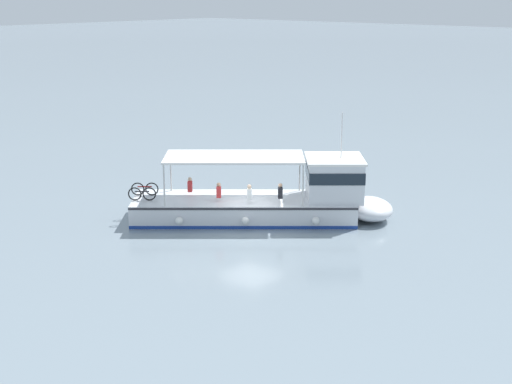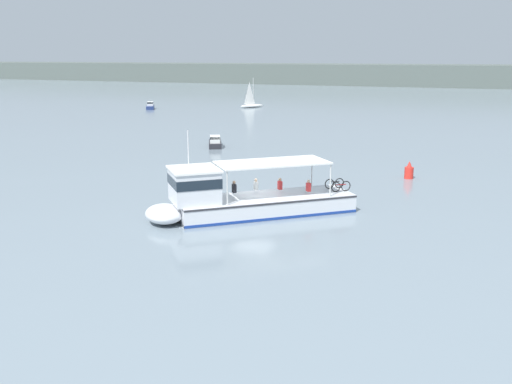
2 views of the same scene
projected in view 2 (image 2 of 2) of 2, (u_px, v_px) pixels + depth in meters
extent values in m
plane|color=gray|center=(254.00, 209.00, 35.99)|extent=(400.00, 400.00, 0.00)
cube|color=#515B56|center=(446.00, 75.00, 179.47)|extent=(400.00, 28.00, 6.52)
cube|color=silver|center=(265.00, 205.00, 34.86)|extent=(10.24, 9.51, 1.10)
ellipsoid|color=silver|center=(165.00, 214.00, 32.89)|extent=(3.59, 3.66, 1.01)
cube|color=navy|center=(265.00, 212.00, 34.96)|extent=(10.27, 9.54, 0.16)
cube|color=#2D2D33|center=(265.00, 197.00, 34.74)|extent=(10.28, 9.56, 0.10)
cube|color=silver|center=(194.00, 186.00, 33.11)|extent=(3.75, 3.76, 1.90)
cube|color=#19232D|center=(194.00, 181.00, 33.03)|extent=(3.82, 3.83, 0.56)
cube|color=white|center=(194.00, 169.00, 32.87)|extent=(3.97, 3.98, 0.12)
cube|color=white|center=(272.00, 163.00, 34.39)|extent=(6.98, 6.62, 0.10)
cylinder|color=silver|center=(227.00, 188.00, 32.35)|extent=(0.08, 0.08, 2.00)
cylinder|color=silver|center=(215.00, 179.00, 34.85)|extent=(0.08, 0.08, 2.00)
cylinder|color=silver|center=(330.00, 180.00, 34.42)|extent=(0.08, 0.08, 2.00)
cylinder|color=silver|center=(312.00, 172.00, 36.92)|extent=(0.08, 0.08, 2.00)
cylinder|color=silver|center=(188.00, 150.00, 32.50)|extent=(0.06, 0.06, 2.20)
sphere|color=white|center=(204.00, 203.00, 35.42)|extent=(0.36, 0.36, 0.36)
sphere|color=white|center=(254.00, 199.00, 36.47)|extent=(0.36, 0.36, 0.36)
sphere|color=white|center=(299.00, 195.00, 37.46)|extent=(0.36, 0.36, 0.36)
torus|color=black|center=(336.00, 187.00, 35.68)|extent=(0.54, 0.48, 0.66)
torus|color=black|center=(346.00, 186.00, 35.90)|extent=(0.54, 0.48, 0.66)
cylinder|color=maroon|center=(341.00, 185.00, 35.76)|extent=(0.57, 0.51, 0.06)
torus|color=black|center=(329.00, 184.00, 36.51)|extent=(0.54, 0.48, 0.66)
torus|color=black|center=(339.00, 183.00, 36.73)|extent=(0.54, 0.48, 0.66)
cylinder|color=#232328|center=(334.00, 182.00, 36.59)|extent=(0.57, 0.51, 0.06)
cube|color=red|center=(308.00, 187.00, 35.04)|extent=(0.38, 0.39, 0.52)
sphere|color=beige|center=(309.00, 181.00, 34.96)|extent=(0.20, 0.20, 0.20)
cube|color=red|center=(280.00, 185.00, 35.54)|extent=(0.38, 0.39, 0.52)
sphere|color=tan|center=(280.00, 179.00, 35.45)|extent=(0.20, 0.20, 0.20)
cube|color=white|center=(256.00, 186.00, 35.38)|extent=(0.38, 0.39, 0.52)
sphere|color=beige|center=(256.00, 180.00, 35.29)|extent=(0.20, 0.20, 0.20)
cube|color=black|center=(234.00, 188.00, 34.73)|extent=(0.38, 0.39, 0.52)
sphere|color=tan|center=(234.00, 182.00, 34.64)|extent=(0.20, 0.20, 0.20)
cube|color=navy|center=(150.00, 107.00, 102.48)|extent=(2.89, 3.78, 0.56)
cube|color=white|center=(150.00, 104.00, 102.94)|extent=(1.70, 1.92, 0.70)
cube|color=#19232D|center=(150.00, 103.00, 102.90)|extent=(1.72, 1.93, 0.28)
cube|color=#232328|center=(215.00, 144.00, 60.33)|extent=(2.79, 3.80, 0.56)
cube|color=white|center=(215.00, 139.00, 59.57)|extent=(1.66, 1.92, 0.70)
cube|color=#19232D|center=(215.00, 137.00, 59.53)|extent=(1.68, 1.93, 0.28)
ellipsoid|color=white|center=(252.00, 106.00, 105.65)|extent=(3.86, 4.75, 0.60)
cylinder|color=silver|center=(253.00, 91.00, 105.18)|extent=(0.08, 0.08, 4.80)
pyramid|color=white|center=(249.00, 93.00, 104.77)|extent=(1.01, 1.44, 4.08)
cylinder|color=red|center=(409.00, 173.00, 44.77)|extent=(0.70, 0.70, 0.90)
cone|color=red|center=(409.00, 164.00, 44.61)|extent=(0.42, 0.42, 0.50)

